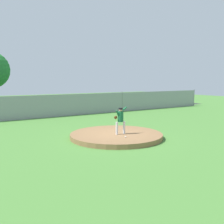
{
  "coord_description": "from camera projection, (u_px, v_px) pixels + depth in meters",
  "views": [
    {
      "loc": [
        -8.25,
        -12.09,
        3.3
      ],
      "look_at": [
        0.41,
        1.06,
        1.35
      ],
      "focal_mm": 41.74,
      "sensor_mm": 36.0,
      "label": 1
    }
  ],
  "objects": [
    {
      "name": "asphalt_strip",
      "position": [
        38.0,
        112.0,
        26.95
      ],
      "size": [
        44.0,
        7.0,
        0.01
      ],
      "primitive_type": "cube",
      "color": "#2B2B2D",
      "rests_on": "ground_plane"
    },
    {
      "name": "parked_car_slate",
      "position": [
        122.0,
        100.0,
        32.65
      ],
      "size": [
        2.11,
        4.67,
        1.68
      ],
      "color": "slate",
      "rests_on": "ground_plane"
    },
    {
      "name": "traffic_cone_orange",
      "position": [
        28.0,
        112.0,
        24.74
      ],
      "size": [
        0.4,
        0.4,
        0.55
      ],
      "color": "orange",
      "rests_on": "asphalt_strip"
    },
    {
      "name": "baseball",
      "position": [
        125.0,
        137.0,
        13.8
      ],
      "size": [
        0.07,
        0.07,
        0.07
      ],
      "primitive_type": "sphere",
      "color": "white",
      "rests_on": "pitchers_mound"
    },
    {
      "name": "chainlink_fence",
      "position": [
        53.0,
        106.0,
        23.09
      ],
      "size": [
        37.88,
        0.07,
        2.09
      ],
      "color": "gray",
      "rests_on": "ground_plane"
    },
    {
      "name": "ground_plane",
      "position": [
        72.0,
        123.0,
        19.9
      ],
      "size": [
        80.0,
        80.0,
        0.0
      ],
      "primitive_type": "plane",
      "color": "#4C8438"
    },
    {
      "name": "pitchers_mound",
      "position": [
        116.0,
        136.0,
        14.91
      ],
      "size": [
        5.27,
        5.27,
        0.26
      ],
      "primitive_type": "cylinder",
      "color": "olive",
      "rests_on": "ground_plane"
    },
    {
      "name": "pitcher_youth",
      "position": [
        120.0,
        118.0,
        14.58
      ],
      "size": [
        0.82,
        0.32,
        1.55
      ],
      "color": "silver",
      "rests_on": "pitchers_mound"
    },
    {
      "name": "parked_car_charcoal",
      "position": [
        81.0,
        102.0,
        29.77
      ],
      "size": [
        1.96,
        4.47,
        1.63
      ],
      "color": "#232328",
      "rests_on": "ground_plane"
    }
  ]
}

